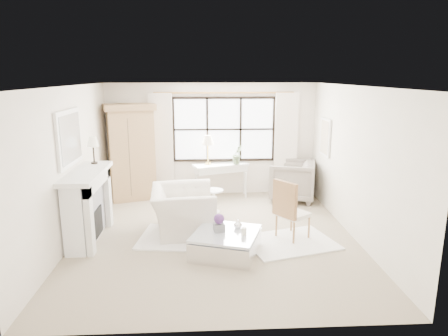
{
  "coord_description": "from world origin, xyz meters",
  "views": [
    {
      "loc": [
        -0.2,
        -6.81,
        2.89
      ],
      "look_at": [
        0.17,
        0.2,
        1.24
      ],
      "focal_mm": 32.0,
      "sensor_mm": 36.0,
      "label": 1
    }
  ],
  "objects": [
    {
      "name": "side_table",
      "position": [
        0.01,
        1.31,
        0.33
      ],
      "size": [
        0.4,
        0.4,
        0.51
      ],
      "color": "white",
      "rests_on": "floor"
    },
    {
      "name": "console_lamp",
      "position": [
        -0.09,
        2.49,
        1.36
      ],
      "size": [
        0.28,
        0.28,
        0.69
      ],
      "color": "gold",
      "rests_on": "console_table"
    },
    {
      "name": "window_frame",
      "position": [
        0.3,
        2.72,
        1.6
      ],
      "size": [
        2.5,
        0.04,
        1.5
      ],
      "primitive_type": null,
      "color": "black",
      "rests_on": "wall_back"
    },
    {
      "name": "window_pane",
      "position": [
        0.3,
        2.73,
        1.6
      ],
      "size": [
        2.4,
        0.02,
        1.5
      ],
      "primitive_type": "cube",
      "color": "white",
      "rests_on": "wall_back"
    },
    {
      "name": "orchid_plant",
      "position": [
        0.61,
        2.47,
        1.03
      ],
      "size": [
        0.31,
        0.28,
        0.46
      ],
      "primitive_type": "imported",
      "rotation": [
        0.0,
        0.0,
        0.33
      ],
      "color": "#526845",
      "rests_on": "console_table"
    },
    {
      "name": "planter_flowers",
      "position": [
        0.04,
        -0.68,
        0.59
      ],
      "size": [
        0.17,
        0.17,
        0.17
      ],
      "primitive_type": "sphere",
      "color": "#592E74",
      "rests_on": "planter_box"
    },
    {
      "name": "console_table",
      "position": [
        0.21,
        2.49,
        0.4
      ],
      "size": [
        1.38,
        0.85,
        0.8
      ],
      "rotation": [
        0.0,
        0.0,
        0.33
      ],
      "color": "silver",
      "rests_on": "floor"
    },
    {
      "name": "fireplace",
      "position": [
        -2.27,
        0.0,
        0.65
      ],
      "size": [
        0.58,
        1.66,
        1.26
      ],
      "color": "white",
      "rests_on": "ground"
    },
    {
      "name": "floor",
      "position": [
        0.0,
        0.0,
        0.0
      ],
      "size": [
        5.5,
        5.5,
        0.0
      ],
      "primitive_type": "plane",
      "color": "tan",
      "rests_on": "ground"
    },
    {
      "name": "wall_back",
      "position": [
        0.0,
        2.75,
        1.35
      ],
      "size": [
        5.0,
        0.0,
        5.0
      ],
      "primitive_type": "plane",
      "rotation": [
        1.57,
        0.0,
        0.0
      ],
      "color": "white",
      "rests_on": "ground"
    },
    {
      "name": "pillar_candle",
      "position": [
        0.43,
        -0.85,
        0.44
      ],
      "size": [
        0.09,
        0.09,
        0.12
      ],
      "primitive_type": "cylinder",
      "color": "white",
      "rests_on": "coffee_table"
    },
    {
      "name": "mantel_lamp",
      "position": [
        -2.24,
        0.59,
        1.65
      ],
      "size": [
        0.22,
        0.22,
        0.51
      ],
      "color": "black",
      "rests_on": "fireplace"
    },
    {
      "name": "coffee_vase",
      "position": [
        0.36,
        -0.56,
        0.45
      ],
      "size": [
        0.17,
        0.17,
        0.14
      ],
      "primitive_type": "imported",
      "rotation": [
        0.0,
        0.0,
        -0.33
      ],
      "color": "silver",
      "rests_on": "coffee_table"
    },
    {
      "name": "planter_box",
      "position": [
        0.04,
        -0.68,
        0.44
      ],
      "size": [
        0.2,
        0.2,
        0.13
      ],
      "primitive_type": "cube",
      "rotation": [
        0.0,
        0.0,
        0.19
      ],
      "color": "slate",
      "rests_on": "coffee_table"
    },
    {
      "name": "curtain_right",
      "position": [
        1.8,
        2.65,
        1.24
      ],
      "size": [
        0.55,
        0.1,
        2.47
      ],
      "primitive_type": "cube",
      "color": "white",
      "rests_on": "ground"
    },
    {
      "name": "wall_left",
      "position": [
        -2.5,
        0.0,
        1.35
      ],
      "size": [
        0.0,
        5.5,
        5.5
      ],
      "primitive_type": "plane",
      "rotation": [
        1.57,
        0.0,
        1.57
      ],
      "color": "white",
      "rests_on": "ground"
    },
    {
      "name": "french_chair",
      "position": [
        1.36,
        -0.16,
        0.31
      ],
      "size": [
        0.67,
        0.67,
        1.08
      ],
      "rotation": [
        0.0,
        0.0,
        2.19
      ],
      "color": "#A57445",
      "rests_on": "floor"
    },
    {
      "name": "club_armchair",
      "position": [
        -0.59,
        0.27,
        0.42
      ],
      "size": [
        1.24,
        1.39,
        0.84
      ],
      "primitive_type": "imported",
      "rotation": [
        0.0,
        0.0,
        1.65
      ],
      "color": "silver",
      "rests_on": "floor"
    },
    {
      "name": "wingback_chair",
      "position": [
        1.87,
        2.14,
        0.46
      ],
      "size": [
        1.25,
        1.23,
        0.93
      ],
      "primitive_type": "imported",
      "rotation": [
        0.0,
        0.0,
        -1.85
      ],
      "color": "gray",
      "rests_on": "floor"
    },
    {
      "name": "art_canvas",
      "position": [
        2.45,
        1.7,
        1.55
      ],
      "size": [
        0.01,
        0.52,
        0.72
      ],
      "primitive_type": "cube",
      "color": "beige",
      "rests_on": "wall_right"
    },
    {
      "name": "mirror_frame",
      "position": [
        -2.47,
        0.0,
        1.84
      ],
      "size": [
        0.05,
        1.15,
        0.95
      ],
      "primitive_type": "cube",
      "color": "white",
      "rests_on": "wall_left"
    },
    {
      "name": "rug_left",
      "position": [
        -0.52,
        -0.06,
        0.01
      ],
      "size": [
        1.81,
        1.39,
        0.03
      ],
      "primitive_type": "cube",
      "rotation": [
        0.0,
        0.0,
        -0.13
      ],
      "color": "white",
      "rests_on": "floor"
    },
    {
      "name": "art_frame",
      "position": [
        2.47,
        1.7,
        1.55
      ],
      "size": [
        0.04,
        0.62,
        0.82
      ],
      "primitive_type": "cube",
      "color": "white",
      "rests_on": "wall_right"
    },
    {
      "name": "ceiling",
      "position": [
        0.0,
        0.0,
        2.7
      ],
      "size": [
        5.5,
        5.5,
        0.0
      ],
      "primitive_type": "plane",
      "rotation": [
        3.14,
        0.0,
        0.0
      ],
      "color": "white",
      "rests_on": "ground"
    },
    {
      "name": "wall_front",
      "position": [
        0.0,
        -2.75,
        1.35
      ],
      "size": [
        5.0,
        0.0,
        5.0
      ],
      "primitive_type": "plane",
      "rotation": [
        -1.57,
        0.0,
        0.0
      ],
      "color": "silver",
      "rests_on": "ground"
    },
    {
      "name": "curtain_left",
      "position": [
        -1.2,
        2.65,
        1.24
      ],
      "size": [
        0.55,
        0.1,
        2.47
      ],
      "primitive_type": "cube",
      "color": "silver",
      "rests_on": "ground"
    },
    {
      "name": "curtain_rod",
      "position": [
        0.3,
        2.67,
        2.47
      ],
      "size": [
        3.3,
        0.04,
        0.04
      ],
      "primitive_type": "cylinder",
      "rotation": [
        0.0,
        1.57,
        0.0
      ],
      "color": "#AA783B",
      "rests_on": "wall_back"
    },
    {
      "name": "rug_right",
      "position": [
        1.3,
        -0.36,
        0.01
      ],
      "size": [
        1.75,
        1.49,
        0.03
      ],
      "primitive_type": "cube",
      "rotation": [
        0.0,
        0.0,
        0.27
      ],
      "color": "white",
      "rests_on": "floor"
    },
    {
      "name": "wall_right",
      "position": [
        2.5,
        0.0,
        1.35
      ],
      "size": [
        0.0,
        5.5,
        5.5
      ],
      "primitive_type": "plane",
      "rotation": [
        1.57,
        0.0,
        -1.57
      ],
      "color": "silver",
      "rests_on": "ground"
    },
    {
      "name": "mirror_glass",
      "position": [
        -2.44,
        0.0,
        1.84
      ],
      "size": [
        0.02,
        1.0,
        0.8
      ],
      "primitive_type": "cube",
      "color": "silver",
      "rests_on": "wall_left"
    },
    {
      "name": "coffee_table",
      "position": [
        0.15,
        -0.73,
        0.18
      ],
      "size": [
        1.27,
        1.27,
        0.38
      ],
      "rotation": [
        0.0,
        0.0,
        -0.32
      ],
      "color": "silver",
      "rests_on": "floor"
    },
    {
      "name": "armoire",
      "position": [
        -1.87,
        2.42,
        1.14
      ],
      "size": [
        1.28,
        1.01,
        2.24
      ],
      "rotation": [
        0.0,
        0.0,
        0.31
      ],
      "color": "tan",
      "rests_on": "floor"
    }
  ]
}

